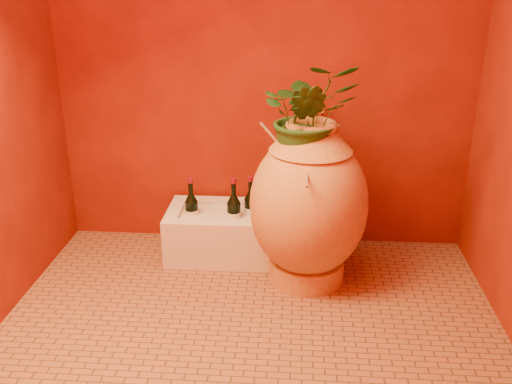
# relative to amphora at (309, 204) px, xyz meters

# --- Properties ---
(floor) EXTENTS (2.50, 2.50, 0.00)m
(floor) POSITION_rel_amphora_xyz_m (-0.28, -0.50, -0.46)
(floor) COLOR brown
(floor) RESTS_ON ground
(wall_back) EXTENTS (2.50, 0.02, 2.50)m
(wall_back) POSITION_rel_amphora_xyz_m (-0.28, 0.50, 0.79)
(wall_back) COLOR #611205
(wall_back) RESTS_ON ground
(amphora) EXTENTS (0.67, 0.68, 0.92)m
(amphora) POSITION_rel_amphora_xyz_m (0.00, 0.00, 0.00)
(amphora) COLOR #C78938
(amphora) RESTS_ON floor
(stone_basin) EXTENTS (0.64, 0.44, 0.30)m
(stone_basin) POSITION_rel_amphora_xyz_m (-0.52, 0.25, -0.32)
(stone_basin) COLOR beige
(stone_basin) RESTS_ON floor
(wine_bottle_a) EXTENTS (0.08, 0.08, 0.33)m
(wine_bottle_a) POSITION_rel_amphora_xyz_m (-0.69, 0.24, -0.18)
(wine_bottle_a) COLOR black
(wine_bottle_a) RESTS_ON stone_basin
(wine_bottle_b) EXTENTS (0.09, 0.09, 0.35)m
(wine_bottle_b) POSITION_rel_amphora_xyz_m (-0.44, 0.21, -0.17)
(wine_bottle_b) COLOR black
(wine_bottle_b) RESTS_ON stone_basin
(wine_bottle_c) EXTENTS (0.08, 0.08, 0.33)m
(wine_bottle_c) POSITION_rel_amphora_xyz_m (-0.34, 0.31, -0.18)
(wine_bottle_c) COLOR black
(wine_bottle_c) RESTS_ON stone_basin
(wall_tap) EXTENTS (0.07, 0.15, 0.16)m
(wall_tap) POSITION_rel_amphora_xyz_m (0.06, 0.42, 0.39)
(wall_tap) COLOR #A96827
(wall_tap) RESTS_ON wall_back
(plant_main) EXTENTS (0.58, 0.53, 0.55)m
(plant_main) POSITION_rel_amphora_xyz_m (-0.02, 0.01, 0.50)
(plant_main) COLOR #1D4719
(plant_main) RESTS_ON amphora
(plant_side) EXTENTS (0.27, 0.25, 0.41)m
(plant_side) POSITION_rel_amphora_xyz_m (-0.04, -0.07, 0.47)
(plant_side) COLOR #1D4719
(plant_side) RESTS_ON amphora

